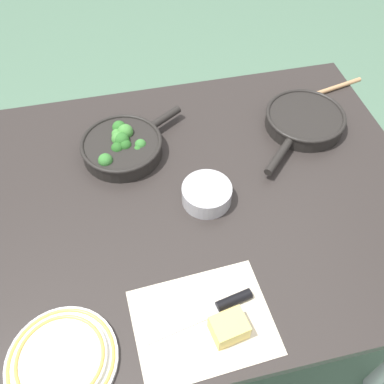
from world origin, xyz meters
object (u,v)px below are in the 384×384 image
skillet_broccoli (123,145)px  prep_bowl_steel (207,194)px  grater_knife (214,309)px  skillet_eggs (304,120)px  cheese_block (229,328)px  wooden_spoon (309,96)px  dinner_plate_stack (61,360)px

skillet_broccoli → prep_bowl_steel: size_ratio=2.38×
grater_knife → prep_bowl_steel: 0.32m
skillet_eggs → prep_bowl_steel: bearing=-14.6°
skillet_eggs → skillet_broccoli: bearing=-46.3°
cheese_block → wooden_spoon: bearing=55.8°
grater_knife → skillet_broccoli: bearing=-86.6°
skillet_eggs → dinner_plate_stack: bearing=-8.7°
skillet_broccoli → wooden_spoon: size_ratio=0.94×
skillet_eggs → wooden_spoon: 0.14m
dinner_plate_stack → prep_bowl_steel: size_ratio=1.76×
dinner_plate_stack → grater_knife: bearing=6.5°
wooden_spoon → grater_knife: bearing=39.9°
cheese_block → dinner_plate_stack: size_ratio=0.36×
wooden_spoon → dinner_plate_stack: 1.08m
wooden_spoon → cheese_block: 0.85m
skillet_eggs → dinner_plate_stack: size_ratio=1.36×
cheese_block → prep_bowl_steel: 0.37m
wooden_spoon → dinner_plate_stack: bearing=26.8°
skillet_eggs → wooden_spoon: bearing=-165.0°
cheese_block → prep_bowl_steel: size_ratio=0.63×
cheese_block → dinner_plate_stack: bearing=177.3°
wooden_spoon → grater_knife: size_ratio=1.29×
grater_knife → dinner_plate_stack: dinner_plate_stack is taller
skillet_broccoli → skillet_eggs: bearing=-33.1°
prep_bowl_steel → wooden_spoon: bearing=37.9°
cheese_block → skillet_eggs: bearing=54.9°
dinner_plate_stack → prep_bowl_steel: bearing=41.2°
grater_knife → prep_bowl_steel: (0.06, 0.31, 0.02)m
skillet_eggs → wooden_spoon: size_ratio=0.94×
wooden_spoon → cheese_block: (-0.48, -0.71, 0.02)m
cheese_block → prep_bowl_steel: (0.04, 0.37, -0.00)m
skillet_eggs → prep_bowl_steel: (-0.37, -0.22, 0.00)m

